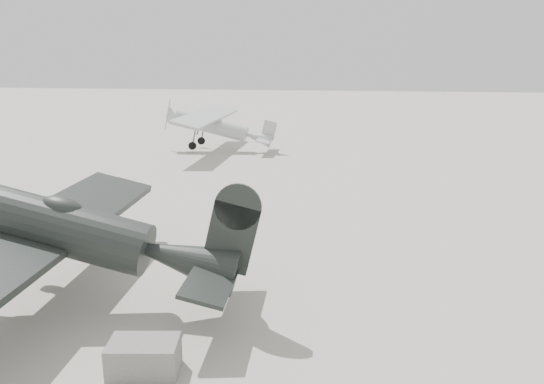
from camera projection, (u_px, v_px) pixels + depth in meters
The scene contains 4 objects.
ground at pixel (269, 254), 17.90m from camera, with size 160.00×160.00×0.00m, color #A7A394.
lowwing_monoplane at pixel (81, 234), 13.68m from camera, with size 8.58×11.92×3.87m.
highwing_monoplane at pixel (216, 123), 36.29m from camera, with size 7.61×10.68×3.04m.
equipment_block at pixel (144, 357), 11.18m from camera, with size 1.46×0.91×0.73m, color slate.
Camera 1 is at (2.29, -16.62, 6.59)m, focal length 35.00 mm.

